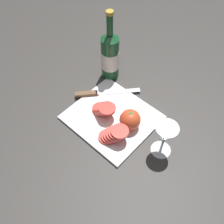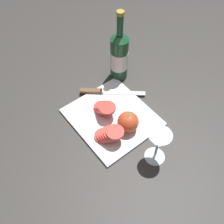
# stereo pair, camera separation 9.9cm
# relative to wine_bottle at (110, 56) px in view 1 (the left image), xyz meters

# --- Properties ---
(ground_plane) EXTENTS (3.00, 3.00, 0.00)m
(ground_plane) POSITION_rel_wine_bottle_xyz_m (-0.22, 0.21, -0.11)
(ground_plane) COLOR #383533
(cutting_board) EXTENTS (0.32, 0.30, 0.01)m
(cutting_board) POSITION_rel_wine_bottle_xyz_m (-0.17, 0.17, -0.11)
(cutting_board) COLOR white
(cutting_board) RESTS_ON ground_plane
(wine_bottle) EXTENTS (0.08, 0.08, 0.33)m
(wine_bottle) POSITION_rel_wine_bottle_xyz_m (0.00, 0.00, 0.00)
(wine_bottle) COLOR #194C28
(wine_bottle) RESTS_ON ground_plane
(wine_glass) EXTENTS (0.08, 0.08, 0.15)m
(wine_glass) POSITION_rel_wine_bottle_xyz_m (-0.40, 0.16, -0.01)
(wine_glass) COLOR silver
(wine_glass) RESTS_ON ground_plane
(whole_tomato) EXTENTS (0.08, 0.08, 0.08)m
(whole_tomato) POSITION_rel_wine_bottle_xyz_m (-0.25, 0.16, -0.06)
(whole_tomato) COLOR #DB4C28
(whole_tomato) RESTS_ON cutting_board
(knife) EXTENTS (0.20, 0.23, 0.01)m
(knife) POSITION_rel_wine_bottle_xyz_m (-0.03, 0.14, -0.10)
(knife) COLOR silver
(knife) RESTS_ON cutting_board
(tomato_slice_stack_near) EXTENTS (0.11, 0.07, 0.06)m
(tomato_slice_stack_near) POSITION_rel_wine_bottle_xyz_m (-0.13, 0.18, -0.07)
(tomato_slice_stack_near) COLOR #D63D33
(tomato_slice_stack_near) RESTS_ON cutting_board
(tomato_slice_stack_far) EXTENTS (0.11, 0.09, 0.06)m
(tomato_slice_stack_far) POSITION_rel_wine_bottle_xyz_m (-0.24, 0.25, -0.07)
(tomato_slice_stack_far) COLOR #D63D33
(tomato_slice_stack_far) RESTS_ON cutting_board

